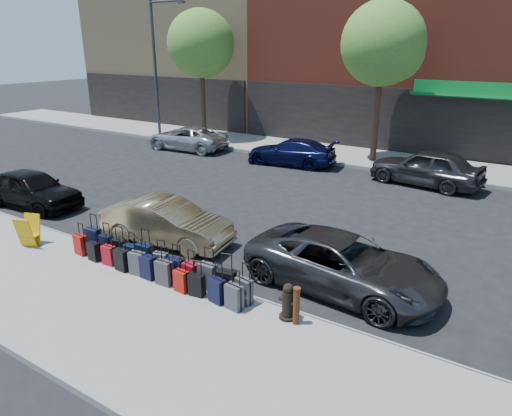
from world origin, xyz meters
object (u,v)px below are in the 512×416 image
Objects in this scene: tree_center at (386,46)px; bollard at (296,305)px; car_far_1 at (291,152)px; display_rack at (29,231)px; suitcase_front_5 at (161,263)px; car_near_2 at (343,264)px; fire_hydrant at (288,302)px; streetlight at (157,59)px; tree_left at (203,46)px; car_far_0 at (187,138)px; car_near_1 at (167,222)px; car_near_0 at (32,189)px; car_far_2 at (426,167)px.

tree_center is 8.88× the size of bollard.
car_far_1 is at bearing 118.73° from bollard.
display_rack is at bearing -14.03° from car_far_1.
bollard is (3.81, -0.13, 0.14)m from suitcase_front_5.
car_far_1 is at bearing 38.52° from car_near_2.
tree_center is 9.17× the size of fire_hydrant.
tree_center reaches higher than suitcase_front_5.
streetlight is 9.18× the size of display_rack.
suitcase_front_5 is (9.88, -14.27, -4.98)m from tree_left.
car_far_0 is (-13.10, 9.75, -0.00)m from car_near_2.
tree_left and tree_center have the same top height.
tree_left reaches higher than car_near_1.
bollard is at bearing -117.31° from car_near_1.
suitcase_front_5 is at bearing 120.85° from car_near_2.
display_rack is 0.22× the size of car_near_0.
car_far_0 is (-7.78, 10.00, 0.00)m from car_near_1.
display_rack is at bearing -128.37° from car_near_0.
car_far_0 is (0.72, -2.55, -4.77)m from tree_left.
car_far_1 is at bearing 62.92° from display_rack.
streetlight is at bearing -120.68° from car_far_0.
car_near_1 is (-2.01, -12.56, -4.77)m from tree_center.
streetlight reaches higher than tree_left.
car_near_0 reaches higher than fire_hydrant.
display_rack is 13.39m from car_far_0.
streetlight is 1.73× the size of car_far_0.
display_rack is at bearing -168.55° from fire_hydrant.
tree_left is 0.91× the size of streetlight.
car_far_1 is (4.89, 10.26, -0.04)m from car_near_0.
bollard is 11.86m from car_far_2.
tree_center reaches higher than fire_hydrant.
tree_left is 1.64× the size of car_far_2.
tree_left is at bearing -92.95° from car_far_2.
tree_left is 8.97m from car_far_1.
streetlight is at bearing 121.63° from suitcase_front_5.
car_near_1 is 10.15m from car_far_1.
car_far_2 is at bearing -40.95° from tree_center.
fire_hydrant is 11.77m from car_far_2.
car_near_2 is 11.86m from car_far_1.
tree_center is at bearing 0.00° from tree_left.
tree_left is 9.17× the size of fire_hydrant.
streetlight is (-2.94, -0.70, -0.75)m from tree_left.
suitcase_front_5 is at bearing -174.37° from fire_hydrant.
suitcase_front_5 is 2.21m from car_near_1.
display_rack is 8.65m from car_near_2.
car_far_0 is (-1.55, 10.20, -0.02)m from car_near_0.
fire_hydrant is 0.18× the size of car_far_1.
car_far_2 reaches higher than car_far_1.
car_near_0 reaches higher than suitcase_front_5.
tree_center is at bearing 19.45° from car_near_2.
car_near_1 reaches higher than car_far_1.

